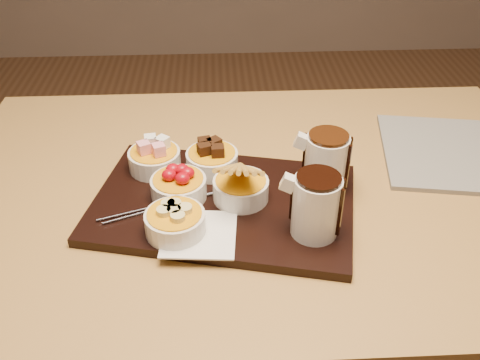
{
  "coord_description": "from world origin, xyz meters",
  "views": [
    {
      "loc": [
        -0.08,
        -0.83,
        1.35
      ],
      "look_at": [
        -0.04,
        -0.07,
        0.81
      ],
      "focal_mm": 40.0,
      "sensor_mm": 36.0,
      "label": 1
    }
  ],
  "objects_px": {
    "dining_table": "(257,223)",
    "pitcher_dark_chocolate": "(316,207)",
    "pitcher_milk_chocolate": "(326,163)",
    "newspaper": "(470,154)",
    "bowl_strawberries": "(179,188)",
    "serving_board": "(223,203)"
  },
  "relations": [
    {
      "from": "dining_table",
      "to": "pitcher_dark_chocolate",
      "type": "xyz_separation_m",
      "value": [
        0.08,
        -0.16,
        0.17
      ]
    },
    {
      "from": "dining_table",
      "to": "pitcher_milk_chocolate",
      "type": "xyz_separation_m",
      "value": [
        0.12,
        -0.04,
        0.17
      ]
    },
    {
      "from": "pitcher_milk_chocolate",
      "to": "newspaper",
      "type": "bearing_deg",
      "value": 32.4
    },
    {
      "from": "bowl_strawberries",
      "to": "pitcher_milk_chocolate",
      "type": "bearing_deg",
      "value": 3.5
    },
    {
      "from": "bowl_strawberries",
      "to": "newspaper",
      "type": "xyz_separation_m",
      "value": [
        0.59,
        0.13,
        -0.03
      ]
    },
    {
      "from": "serving_board",
      "to": "bowl_strawberries",
      "type": "height_order",
      "value": "bowl_strawberries"
    },
    {
      "from": "serving_board",
      "to": "pitcher_milk_chocolate",
      "type": "height_order",
      "value": "pitcher_milk_chocolate"
    },
    {
      "from": "pitcher_dark_chocolate",
      "to": "bowl_strawberries",
      "type": "bearing_deg",
      "value": 167.35
    },
    {
      "from": "pitcher_dark_chocolate",
      "to": "pitcher_milk_chocolate",
      "type": "distance_m",
      "value": 0.13
    },
    {
      "from": "bowl_strawberries",
      "to": "pitcher_milk_chocolate",
      "type": "height_order",
      "value": "pitcher_milk_chocolate"
    },
    {
      "from": "dining_table",
      "to": "newspaper",
      "type": "distance_m",
      "value": 0.47
    },
    {
      "from": "serving_board",
      "to": "pitcher_dark_chocolate",
      "type": "bearing_deg",
      "value": -19.98
    },
    {
      "from": "serving_board",
      "to": "bowl_strawberries",
      "type": "distance_m",
      "value": 0.08
    },
    {
      "from": "pitcher_milk_chocolate",
      "to": "newspaper",
      "type": "distance_m",
      "value": 0.35
    },
    {
      "from": "dining_table",
      "to": "serving_board",
      "type": "bearing_deg",
      "value": -134.55
    },
    {
      "from": "serving_board",
      "to": "bowl_strawberries",
      "type": "relative_size",
      "value": 4.6
    },
    {
      "from": "dining_table",
      "to": "serving_board",
      "type": "xyz_separation_m",
      "value": [
        -0.07,
        -0.07,
        0.11
      ]
    },
    {
      "from": "pitcher_dark_chocolate",
      "to": "newspaper",
      "type": "bearing_deg",
      "value": 46.14
    },
    {
      "from": "pitcher_milk_chocolate",
      "to": "newspaper",
      "type": "xyz_separation_m",
      "value": [
        0.33,
        0.12,
        -0.07
      ]
    },
    {
      "from": "pitcher_dark_chocolate",
      "to": "pitcher_milk_chocolate",
      "type": "height_order",
      "value": "same"
    },
    {
      "from": "dining_table",
      "to": "bowl_strawberries",
      "type": "relative_size",
      "value": 12.0
    },
    {
      "from": "pitcher_dark_chocolate",
      "to": "serving_board",
      "type": "bearing_deg",
      "value": 160.02
    }
  ]
}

